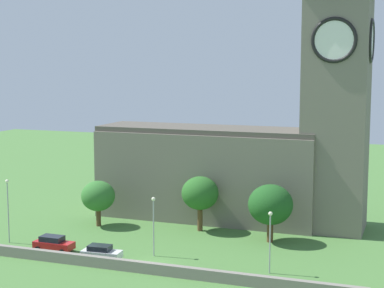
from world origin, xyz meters
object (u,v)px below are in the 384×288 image
(car_red, at_px, (53,243))
(streetlamp_west_end, at_px, (8,201))
(car_white, at_px, (101,252))
(tree_riverside_east, at_px, (270,205))
(streetlamp_west_mid, at_px, (154,217))
(streetlamp_central, at_px, (270,232))
(church, at_px, (256,143))
(tree_by_tower, at_px, (200,193))
(tree_riverside_west, at_px, (98,196))

(car_red, distance_m, streetlamp_west_end, 8.25)
(car_white, xyz_separation_m, tree_riverside_east, (16.25, 13.40, 3.84))
(streetlamp_west_mid, xyz_separation_m, streetlamp_central, (13.80, -1.33, -0.14))
(church, distance_m, streetlamp_central, 22.40)
(car_red, relative_size, streetlamp_central, 0.72)
(tree_by_tower, height_order, tree_riverside_east, tree_by_tower)
(car_white, distance_m, streetlamp_west_end, 14.65)
(church, xyz_separation_m, streetlamp_west_mid, (-7.05, -18.98, -6.49))
(streetlamp_west_end, bearing_deg, car_red, -8.78)
(streetlamp_west_end, bearing_deg, car_white, -8.71)
(car_red, relative_size, tree_riverside_west, 0.77)
(church, height_order, tree_by_tower, church)
(church, distance_m, car_red, 30.20)
(streetlamp_west_end, height_order, tree_riverside_west, streetlamp_west_end)
(church, height_order, streetlamp_central, church)
(church, relative_size, tree_riverside_west, 6.11)
(car_red, height_order, car_white, car_red)
(car_white, xyz_separation_m, streetlamp_west_end, (-13.83, 2.12, 4.34))
(car_red, distance_m, streetlamp_west_mid, 12.62)
(streetlamp_west_mid, height_order, tree_riverside_east, tree_riverside_east)
(car_white, relative_size, streetlamp_central, 0.69)
(church, xyz_separation_m, tree_by_tower, (-5.63, -6.91, -6.08))
(car_white, bearing_deg, streetlamp_west_mid, 33.56)
(streetlamp_west_mid, relative_size, streetlamp_central, 1.04)
(streetlamp_west_end, xyz_separation_m, tree_riverside_west, (6.49, 10.88, -1.07))
(streetlamp_west_mid, bearing_deg, tree_riverside_east, 41.85)
(streetlamp_west_mid, relative_size, tree_riverside_west, 1.11)
(car_red, height_order, streetlamp_central, streetlamp_central)
(tree_by_tower, xyz_separation_m, tree_riverside_east, (9.84, -1.99, -0.32))
(car_red, bearing_deg, car_white, -8.64)
(church, distance_m, tree_by_tower, 10.79)
(car_red, distance_m, tree_riverside_west, 12.39)
(car_red, bearing_deg, tree_riverside_west, 92.32)
(tree_by_tower, distance_m, tree_riverside_east, 10.04)
(car_red, height_order, tree_riverside_east, tree_riverside_east)
(streetlamp_west_end, bearing_deg, streetlamp_west_mid, 3.63)
(church, height_order, tree_riverside_west, church)
(tree_riverside_east, bearing_deg, streetlamp_west_mid, -138.15)
(car_red, xyz_separation_m, tree_riverside_east, (23.11, 12.35, 3.77))
(streetlamp_central, xyz_separation_m, tree_riverside_east, (-2.54, 11.41, 0.22))
(tree_riverside_west, height_order, tree_by_tower, tree_by_tower)
(streetlamp_west_end, distance_m, tree_riverside_east, 32.14)
(streetlamp_west_end, bearing_deg, tree_riverside_west, 59.17)
(church, height_order, streetlamp_west_mid, church)
(car_red, xyz_separation_m, tree_riverside_west, (-0.49, 11.96, 3.20))
(tree_riverside_east, bearing_deg, tree_by_tower, 168.59)
(streetlamp_west_mid, height_order, tree_riverside_west, streetlamp_west_mid)
(tree_riverside_west, bearing_deg, tree_riverside_east, 0.96)
(streetlamp_west_end, relative_size, streetlamp_west_mid, 1.15)
(car_red, xyz_separation_m, car_white, (6.86, -1.04, -0.07))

